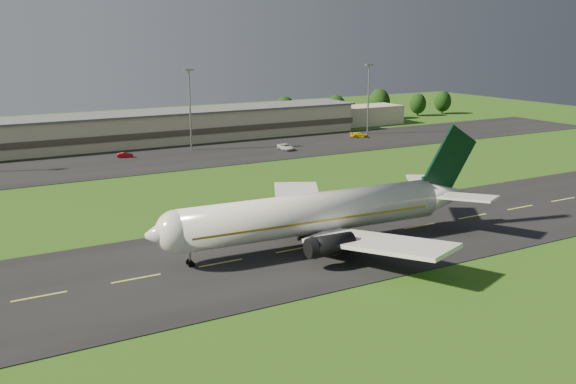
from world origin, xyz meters
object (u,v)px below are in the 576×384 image
airliner (318,214)px  service_vehicle_c (286,147)px  terminal (174,126)px  light_mast_centre (190,100)px  service_vehicle_b (125,155)px  service_vehicle_d (359,135)px  light_mast_east (369,91)px

airliner → service_vehicle_c: airliner is taller
terminal → light_mast_centre: bearing=-95.0°
service_vehicle_c → light_mast_centre: bearing=149.5°
service_vehicle_b → service_vehicle_d: service_vehicle_d is taller
terminal → service_vehicle_b: terminal is taller
terminal → service_vehicle_c: size_ratio=26.66×
light_mast_east → service_vehicle_b: size_ratio=5.47×
light_mast_centre → light_mast_east: bearing=0.0°
terminal → service_vehicle_b: (-18.97, -18.29, -3.28)m
terminal → service_vehicle_c: 34.25m
service_vehicle_b → light_mast_east: bearing=-71.2°
terminal → airliner: bearing=-98.2°
airliner → light_mast_centre: 81.41m
light_mast_east → light_mast_centre: bearing=180.0°
light_mast_centre → service_vehicle_c: light_mast_centre is taller
airliner → service_vehicle_d: bearing=54.2°
service_vehicle_d → light_mast_centre: bearing=108.6°
light_mast_east → service_vehicle_d: size_ratio=4.01×
airliner → light_mast_east: 104.98m
airliner → terminal: 97.22m
airliner → light_mast_centre: size_ratio=2.52×
terminal → service_vehicle_d: (47.49, -20.54, -3.15)m
airliner → terminal: bearing=85.0°
service_vehicle_d → terminal: bearing=90.3°
airliner → service_vehicle_d: (61.33, 75.69, -3.82)m
service_vehicle_c → service_vehicle_d: size_ratio=1.07×
service_vehicle_b → service_vehicle_c: 39.56m
airliner → light_mast_east: light_mast_east is taller
airliner → terminal: size_ratio=0.35×
light_mast_centre → service_vehicle_d: light_mast_centre is taller
terminal → service_vehicle_b: bearing=-136.0°
light_mast_east → airliner: bearing=-130.1°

